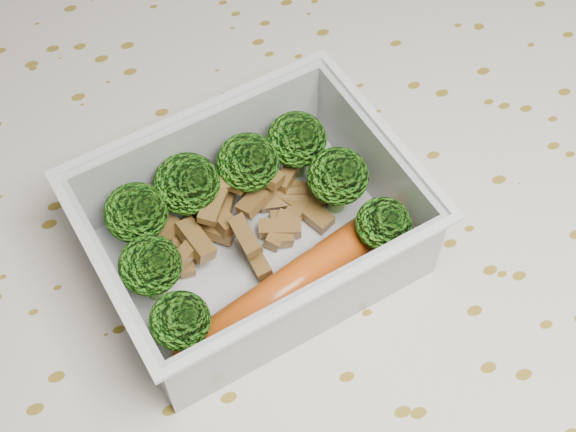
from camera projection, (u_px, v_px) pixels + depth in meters
name	position (u px, v px, depth m)	size (l,w,h in m)	color
dining_table	(298.00, 304.00, 0.57)	(1.40, 0.90, 0.75)	brown
tablecloth	(299.00, 270.00, 0.53)	(1.46, 0.96, 0.19)	beige
lunch_container	(254.00, 234.00, 0.48)	(0.21, 0.17, 0.06)	silver
broccoli_florets	(238.00, 203.00, 0.47)	(0.17, 0.13, 0.05)	#608C3F
meat_pile	(245.00, 213.00, 0.49)	(0.12, 0.08, 0.03)	brown
sausage	(294.00, 286.00, 0.46)	(0.16, 0.07, 0.03)	#C44A11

